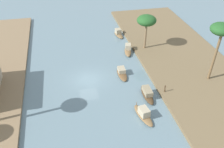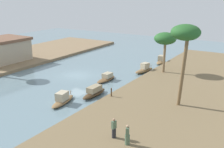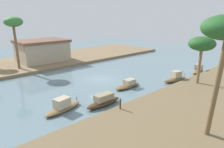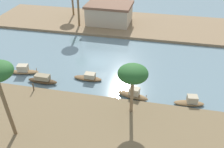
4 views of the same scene
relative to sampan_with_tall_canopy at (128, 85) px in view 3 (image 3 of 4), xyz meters
The scene contains 13 objects.
river_water 4.77m from the sampan_with_tall_canopy, 92.88° to the left, with size 76.36×76.36×0.00m, color slate.
riverbank_left 9.87m from the sampan_with_tall_canopy, 91.39° to the right, with size 47.12×12.72×0.42m, color brown.
riverbank_right 19.38m from the sampan_with_tall_canopy, 90.71° to the left, with size 47.12×12.72×0.42m, color #846B4C.
sampan_with_tall_canopy is the anchor object (origin of this frame).
sampan_open_hull 6.55m from the sampan_with_tall_canopy, 22.44° to the right, with size 3.80×1.83×1.34m.
sampan_with_red_awning 8.80m from the sampan_with_tall_canopy, behind, with size 3.97×1.76×1.22m.
sampan_near_left_bank 12.64m from the sampan_with_tall_canopy, 11.20° to the right, with size 3.39×1.42×1.18m.
sampan_upstream_small 5.70m from the sampan_with_tall_canopy, 160.97° to the right, with size 3.84×1.07×1.12m.
mooring_post 6.82m from the sampan_with_tall_canopy, 143.02° to the right, with size 0.14×0.14×0.93m, color #4C3823.
palm_tree_left_near 13.60m from the sampan_with_tall_canopy, 109.54° to the right, with size 2.70×2.70×7.81m.
palm_tree_left_far 9.41m from the sampan_with_tall_canopy, 40.40° to the right, with size 2.97×2.97×5.45m.
palm_tree_right_short 18.79m from the sampan_with_tall_canopy, 111.81° to the left, with size 2.61×2.61×7.51m.
riverside_building 19.03m from the sampan_with_tall_canopy, 94.44° to the left, with size 8.33×6.34×3.62m.
Camera 3 is at (-16.94, -20.43, 8.21)m, focal length 33.72 mm.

